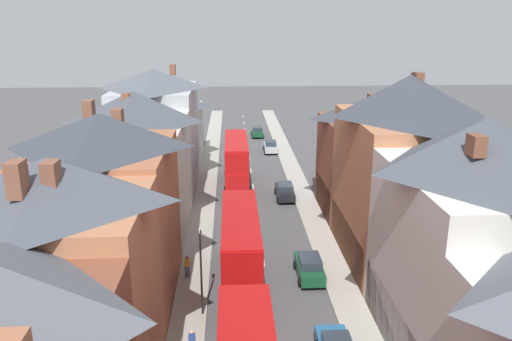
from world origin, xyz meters
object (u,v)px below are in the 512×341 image
at_px(street_lamp, 201,267).
at_px(car_parked_left_b, 257,132).
at_px(car_mid_white, 270,146).
at_px(car_far_grey, 238,219).
at_px(car_near_blue, 235,140).
at_px(double_decker_bus_mid_street, 240,250).
at_px(car_parked_right_a, 285,191).
at_px(double_decker_bus_far_approaching, 236,161).
at_px(car_near_silver, 309,267).
at_px(pedestrian_mid_right, 187,265).

bearing_deg(street_lamp, car_parked_left_b, 83.04).
xyz_separation_m(car_mid_white, car_far_grey, (-4.90, -26.26, -0.04)).
height_order(car_near_blue, car_mid_white, car_mid_white).
xyz_separation_m(double_decker_bus_mid_street, car_parked_right_a, (4.91, 17.65, -1.98)).
bearing_deg(double_decker_bus_far_approaching, car_far_grey, -89.96).
bearing_deg(car_far_grey, double_decker_bus_mid_street, -90.05).
relative_size(car_parked_left_b, street_lamp, 0.74).
height_order(car_mid_white, street_lamp, street_lamp).
xyz_separation_m(double_decker_bus_far_approaching, car_far_grey, (0.01, -11.75, -2.02)).
distance_m(double_decker_bus_far_approaching, car_far_grey, 11.92).
bearing_deg(car_far_grey, car_mid_white, 79.43).
height_order(car_near_silver, car_far_grey, car_near_silver).
distance_m(double_decker_bus_far_approaching, car_mid_white, 15.45).
bearing_deg(pedestrian_mid_right, double_decker_bus_far_approaching, 79.68).
height_order(car_near_blue, car_parked_left_b, car_near_blue).
bearing_deg(car_parked_right_a, car_parked_left_b, 92.59).
xyz_separation_m(car_far_grey, street_lamp, (-2.45, -13.46, 2.45)).
distance_m(double_decker_bus_mid_street, street_lamp, 4.03).
height_order(car_near_silver, car_mid_white, car_near_silver).
bearing_deg(car_near_blue, car_mid_white, -39.20).
bearing_deg(double_decker_bus_mid_street, car_near_silver, 12.98).
xyz_separation_m(car_near_blue, car_parked_right_a, (4.90, -22.89, 0.01)).
height_order(double_decker_bus_mid_street, car_far_grey, double_decker_bus_mid_street).
height_order(car_near_blue, car_near_silver, car_near_silver).
height_order(car_near_blue, pedestrian_mid_right, pedestrian_mid_right).
relative_size(double_decker_bus_far_approaching, car_mid_white, 2.69).
bearing_deg(double_decker_bus_mid_street, car_mid_white, 82.35).
relative_size(car_far_grey, street_lamp, 0.75).
distance_m(car_mid_white, car_far_grey, 26.71).
relative_size(double_decker_bus_far_approaching, street_lamp, 1.96).
height_order(car_far_grey, street_lamp, street_lamp).
distance_m(car_near_blue, car_parked_left_b, 6.88).
height_order(car_parked_left_b, car_far_grey, car_parked_left_b).
distance_m(car_parked_left_b, car_far_grey, 36.30).
height_order(car_near_silver, street_lamp, street_lamp).
bearing_deg(double_decker_bus_far_approaching, car_near_silver, -76.78).
relative_size(car_mid_white, pedestrian_mid_right, 2.50).
relative_size(car_near_silver, car_far_grey, 1.01).
bearing_deg(double_decker_bus_far_approaching, car_parked_right_a, -41.74).
relative_size(car_near_blue, car_parked_right_a, 0.93).
xyz_separation_m(double_decker_bus_mid_street, street_lamp, (-2.44, -3.18, 0.43)).
bearing_deg(street_lamp, car_far_grey, 79.68).
distance_m(car_near_silver, car_far_grey, 10.38).
distance_m(car_parked_right_a, car_far_grey, 8.85).
bearing_deg(car_near_silver, street_lamp, -149.62).
xyz_separation_m(car_parked_left_b, street_lamp, (-6.05, -49.58, 2.43)).
relative_size(car_parked_right_a, pedestrian_mid_right, 2.69).
relative_size(double_decker_bus_far_approaching, car_parked_left_b, 2.67).
relative_size(car_near_blue, car_mid_white, 1.01).
distance_m(double_decker_bus_mid_street, car_parked_right_a, 18.43).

